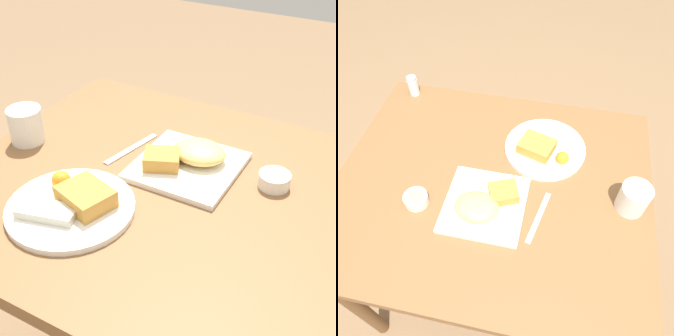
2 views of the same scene
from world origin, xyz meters
The scene contains 8 objects.
ground_plane centered at (0.00, 0.00, 0.00)m, with size 8.00×8.00×0.00m, color #846647.
dining_table centered at (0.00, 0.00, 0.68)m, with size 1.02×0.85×0.77m.
plate_square_near centered at (0.00, -0.09, 0.79)m, with size 0.24×0.24×0.06m.
plate_oval_far centered at (0.15, 0.17, 0.78)m, with size 0.28×0.28×0.05m.
sauce_ramekin centered at (-0.21, -0.12, 0.79)m, with size 0.07×0.07×0.03m.
salt_shaker centered at (-0.41, 0.37, 0.80)m, with size 0.04×0.04×0.08m.
butter_knife centered at (0.17, -0.09, 0.77)m, with size 0.05×0.18×0.00m.
coffee_mug centered at (0.43, 0.00, 0.81)m, with size 0.09×0.09×0.09m.
Camera 2 is at (0.17, -0.59, 1.63)m, focal length 35.00 mm.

